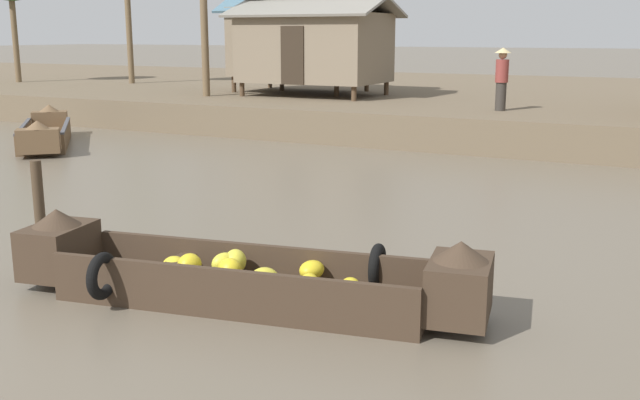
{
  "coord_description": "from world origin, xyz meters",
  "views": [
    {
      "loc": [
        5.34,
        -1.26,
        2.92
      ],
      "look_at": [
        0.81,
        7.66,
        0.67
      ],
      "focal_mm": 41.75,
      "sensor_mm": 36.0,
      "label": 1
    }
  ],
  "objects_px": {
    "vendor_person": "(502,76)",
    "stilt_house_left": "(300,40)",
    "mooring_post": "(39,210)",
    "cargo_boat_upstream": "(45,134)",
    "stilt_house_mid_left": "(315,46)",
    "banana_boat": "(244,276)"
  },
  "relations": [
    {
      "from": "vendor_person",
      "to": "mooring_post",
      "type": "bearing_deg",
      "value": -102.1
    },
    {
      "from": "banana_boat",
      "to": "stilt_house_left",
      "type": "height_order",
      "value": "stilt_house_left"
    },
    {
      "from": "stilt_house_mid_left",
      "to": "mooring_post",
      "type": "bearing_deg",
      "value": -75.87
    },
    {
      "from": "cargo_boat_upstream",
      "to": "stilt_house_mid_left",
      "type": "relative_size",
      "value": 0.81
    },
    {
      "from": "stilt_house_mid_left",
      "to": "mooring_post",
      "type": "height_order",
      "value": "stilt_house_mid_left"
    },
    {
      "from": "cargo_boat_upstream",
      "to": "stilt_house_left",
      "type": "bearing_deg",
      "value": 72.93
    },
    {
      "from": "banana_boat",
      "to": "stilt_house_mid_left",
      "type": "height_order",
      "value": "stilt_house_mid_left"
    },
    {
      "from": "cargo_boat_upstream",
      "to": "banana_boat",
      "type": "bearing_deg",
      "value": -34.53
    },
    {
      "from": "stilt_house_left",
      "to": "mooring_post",
      "type": "height_order",
      "value": "stilt_house_left"
    },
    {
      "from": "stilt_house_left",
      "to": "stilt_house_mid_left",
      "type": "bearing_deg",
      "value": -45.85
    },
    {
      "from": "cargo_boat_upstream",
      "to": "stilt_house_mid_left",
      "type": "bearing_deg",
      "value": 63.08
    },
    {
      "from": "banana_boat",
      "to": "cargo_boat_upstream",
      "type": "bearing_deg",
      "value": 145.47
    },
    {
      "from": "stilt_house_mid_left",
      "to": "vendor_person",
      "type": "bearing_deg",
      "value": -17.9
    },
    {
      "from": "banana_boat",
      "to": "cargo_boat_upstream",
      "type": "height_order",
      "value": "banana_boat"
    },
    {
      "from": "stilt_house_left",
      "to": "stilt_house_mid_left",
      "type": "distance_m",
      "value": 1.74
    },
    {
      "from": "vendor_person",
      "to": "stilt_house_left",
      "type": "bearing_deg",
      "value": 156.69
    },
    {
      "from": "banana_boat",
      "to": "vendor_person",
      "type": "xyz_separation_m",
      "value": [
        -0.46,
        13.44,
        1.5
      ]
    },
    {
      "from": "banana_boat",
      "to": "mooring_post",
      "type": "distance_m",
      "value": 3.32
    },
    {
      "from": "stilt_house_left",
      "to": "vendor_person",
      "type": "relative_size",
      "value": 3.08
    },
    {
      "from": "stilt_house_mid_left",
      "to": "vendor_person",
      "type": "xyz_separation_m",
      "value": [
        6.71,
        -2.17,
        -0.7
      ]
    },
    {
      "from": "stilt_house_left",
      "to": "mooring_post",
      "type": "bearing_deg",
      "value": -73.02
    },
    {
      "from": "cargo_boat_upstream",
      "to": "mooring_post",
      "type": "height_order",
      "value": "mooring_post"
    }
  ]
}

